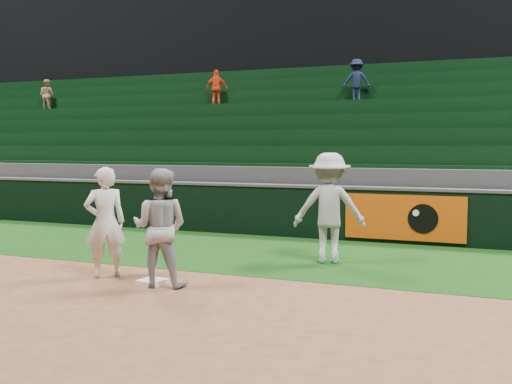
{
  "coord_description": "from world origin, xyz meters",
  "views": [
    {
      "loc": [
        4.43,
        -7.76,
        2.18
      ],
      "look_at": [
        0.55,
        2.3,
        1.3
      ],
      "focal_mm": 40.0,
      "sensor_mm": 36.0,
      "label": 1
    }
  ],
  "objects_px": {
    "first_base": "(152,282)",
    "base_coach": "(329,208)",
    "first_baseman": "(105,222)",
    "baserunner": "(160,227)"
  },
  "relations": [
    {
      "from": "first_base",
      "to": "base_coach",
      "type": "bearing_deg",
      "value": 50.62
    },
    {
      "from": "first_base",
      "to": "base_coach",
      "type": "height_order",
      "value": "base_coach"
    },
    {
      "from": "first_base",
      "to": "first_baseman",
      "type": "height_order",
      "value": "first_baseman"
    },
    {
      "from": "first_base",
      "to": "base_coach",
      "type": "distance_m",
      "value": 3.57
    },
    {
      "from": "first_baseman",
      "to": "base_coach",
      "type": "bearing_deg",
      "value": 175.08
    },
    {
      "from": "baserunner",
      "to": "base_coach",
      "type": "relative_size",
      "value": 0.9
    },
    {
      "from": "first_baseman",
      "to": "base_coach",
      "type": "distance_m",
      "value": 4.02
    },
    {
      "from": "first_base",
      "to": "first_baseman",
      "type": "relative_size",
      "value": 0.2
    },
    {
      "from": "base_coach",
      "to": "baserunner",
      "type": "bearing_deg",
      "value": 40.04
    },
    {
      "from": "first_base",
      "to": "baserunner",
      "type": "height_order",
      "value": "baserunner"
    }
  ]
}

